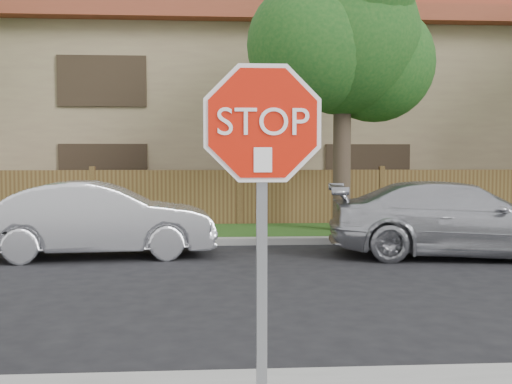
{
  "coord_description": "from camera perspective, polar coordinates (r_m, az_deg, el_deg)",
  "views": [
    {
      "loc": [
        -0.64,
        -5.11,
        1.94
      ],
      "look_at": [
        -0.36,
        -0.9,
        1.7
      ],
      "focal_mm": 42.0,
      "sensor_mm": 36.0,
      "label": 1
    }
  ],
  "objects": [
    {
      "name": "ground",
      "position": [
        5.51,
        3.28,
        -17.37
      ],
      "size": [
        90.0,
        90.0,
        0.0
      ],
      "primitive_type": "plane",
      "color": "black",
      "rests_on": "ground"
    },
    {
      "name": "tree_mid",
      "position": [
        15.3,
        8.45,
        14.32
      ],
      "size": [
        4.8,
        3.9,
        7.35
      ],
      "color": "#382B21",
      "rests_on": "ground"
    },
    {
      "name": "apartment_building",
      "position": [
        22.18,
        -2.16,
        7.41
      ],
      "size": [
        35.2,
        9.2,
        7.2
      ],
      "color": "#957C5C",
      "rests_on": "ground"
    },
    {
      "name": "fence",
      "position": [
        16.56,
        -1.58,
        -0.65
      ],
      "size": [
        70.0,
        0.12,
        1.6
      ],
      "primitive_type": "cube",
      "color": "#52361D",
      "rests_on": "ground"
    },
    {
      "name": "far_curb",
      "position": [
        13.41,
        -1.03,
        -4.7
      ],
      "size": [
        70.0,
        0.3,
        0.15
      ],
      "primitive_type": "cube",
      "color": "gray",
      "rests_on": "ground"
    },
    {
      "name": "stop_sign",
      "position": [
        3.64,
        0.61,
        1.51
      ],
      "size": [
        1.01,
        0.13,
        2.55
      ],
      "color": "gray",
      "rests_on": "sidewalk_near"
    },
    {
      "name": "sedan_left",
      "position": [
        12.08,
        -14.63,
        -2.54
      ],
      "size": [
        4.59,
        1.97,
        1.47
      ],
      "primitive_type": "imported",
      "rotation": [
        0.0,
        0.0,
        1.67
      ],
      "color": "silver",
      "rests_on": "ground"
    },
    {
      "name": "sedan_right",
      "position": [
        12.39,
        18.73,
        -2.47
      ],
      "size": [
        5.31,
        2.81,
        1.47
      ],
      "primitive_type": "imported",
      "rotation": [
        0.0,
        0.0,
        1.42
      ],
      "color": "#B0B1B8",
      "rests_on": "ground"
    },
    {
      "name": "grass_strip",
      "position": [
        15.04,
        -1.34,
        -3.88
      ],
      "size": [
        70.0,
        3.0,
        0.12
      ],
      "primitive_type": "cube",
      "color": "#1E4714",
      "rests_on": "ground"
    }
  ]
}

